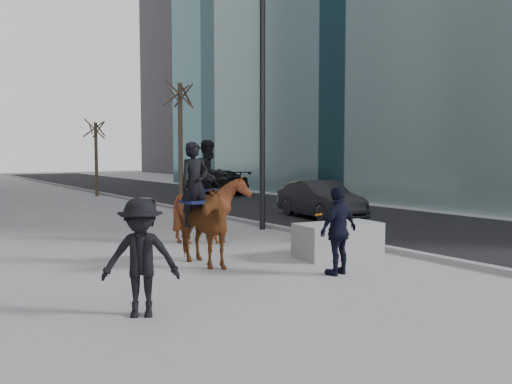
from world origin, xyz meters
TOP-DOWN VIEW (x-y plane):
  - ground at (0.00, 0.00)m, footprint 120.00×120.00m
  - road at (7.00, 10.00)m, footprint 8.00×90.00m
  - curb at (3.00, 10.00)m, footprint 0.25×90.00m
  - planter at (1.50, 0.01)m, footprint 2.06×1.19m
  - car_near at (5.95, 5.82)m, footprint 2.12×4.38m
  - car_far at (8.47, 18.17)m, footprint 2.52×5.08m
  - tree_near at (2.40, 10.05)m, footprint 1.20×1.20m
  - tree_far at (2.40, 20.58)m, footprint 1.20×1.20m
  - mounted_left at (-1.68, 0.94)m, footprint 1.04×2.09m
  - mounted_right at (-0.01, 3.31)m, footprint 1.80×1.93m
  - feeder at (0.24, -1.37)m, footprint 1.08×0.94m
  - camera_crew at (-4.06, -1.78)m, footprint 1.31×1.11m
  - lamppost at (2.60, 4.82)m, footprint 0.25×1.68m
  - snow_piles at (2.70, 7.00)m, footprint 1.41×13.26m

SIDE VIEW (x-z plane):
  - ground at x=0.00m, z-range 0.00..0.00m
  - road at x=7.00m, z-range 0.00..0.01m
  - curb at x=3.00m, z-range 0.00..0.12m
  - snow_piles at x=2.70m, z-range -0.01..0.35m
  - planter at x=1.50m, z-range 0.00..0.79m
  - car_near at x=5.95m, z-range 0.00..1.38m
  - car_far at x=8.47m, z-range 0.00..1.42m
  - feeder at x=0.24m, z-range 0.00..1.76m
  - camera_crew at x=-4.06m, z-range 0.01..1.76m
  - mounted_left at x=-1.68m, z-range -0.34..2.31m
  - mounted_right at x=-0.01m, z-range -0.27..2.48m
  - tree_far at x=2.40m, z-range 0.00..4.53m
  - tree_near at x=2.40m, z-range 0.00..5.69m
  - lamppost at x=2.60m, z-range 0.45..9.54m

